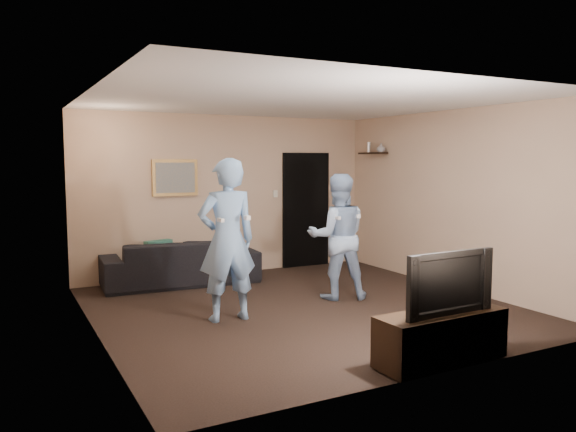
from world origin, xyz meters
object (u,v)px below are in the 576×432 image
sofa (181,262)px  wii_player_left (227,240)px  wii_player_right (338,237)px  tv_console (441,337)px  television (443,281)px

sofa → wii_player_left: (-0.08, -2.14, 0.61)m
wii_player_right → tv_console: bearing=-101.0°
wii_player_right → television: bearing=-101.0°
sofa → tv_console: bearing=108.2°
sofa → television: bearing=108.2°
wii_player_left → sofa: bearing=87.8°
tv_console → wii_player_left: 2.65m
sofa → wii_player_left: size_ratio=1.22×
sofa → wii_player_left: wii_player_left is taller
tv_console → television: bearing=-1.9°
sofa → wii_player_left: 2.23m
television → wii_player_left: wii_player_left is taller
wii_player_left → wii_player_right: 1.73m
wii_player_right → sofa: bearing=131.1°
television → wii_player_left: size_ratio=0.53×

